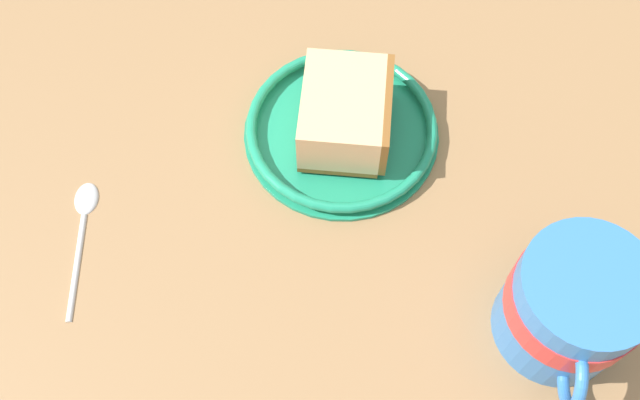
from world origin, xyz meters
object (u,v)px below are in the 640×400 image
small_plate (341,129)px  tea_mug (571,309)px  teaspoon (82,218)px  cake_slice (345,113)px

small_plate → tea_mug: 24.09cm
teaspoon → small_plate: bearing=140.3°
cake_slice → tea_mug: size_ratio=0.97×
tea_mug → teaspoon: bearing=-75.2°
small_plate → teaspoon: size_ratio=1.51×
tea_mug → small_plate: bearing=-109.3°
tea_mug → teaspoon: (9.79, -36.98, -4.76)cm
small_plate → teaspoon: (17.60, -14.60, -0.46)cm
cake_slice → tea_mug: tea_mug is taller
small_plate → cake_slice: (-0.11, 0.25, 2.51)cm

